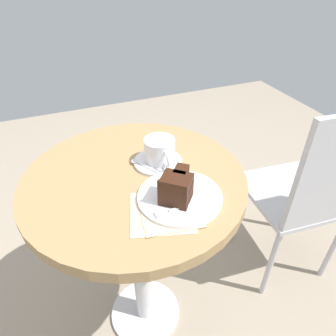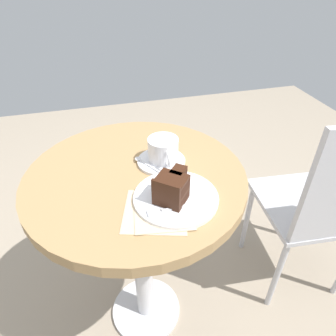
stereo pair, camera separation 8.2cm
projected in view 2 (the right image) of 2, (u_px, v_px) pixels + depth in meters
ground_plane at (146, 311)px, 1.32m from camera, size 4.40×4.40×0.01m
cafe_table at (138, 208)px, 0.95m from camera, size 0.65×0.65×0.76m
saucer at (161, 161)px, 0.91m from camera, size 0.15×0.15×0.01m
coffee_cup at (163, 149)px, 0.89m from camera, size 0.12×0.09×0.07m
teaspoon at (144, 163)px, 0.89m from camera, size 0.10×0.06×0.00m
cake_plate at (176, 198)px, 0.78m from camera, size 0.22×0.22×0.01m
cake_slice at (172, 188)px, 0.74m from camera, size 0.11×0.10×0.08m
fork at (168, 210)px, 0.73m from camera, size 0.02×0.14×0.00m
napkin at (159, 211)px, 0.74m from camera, size 0.19×0.20×0.00m
cafe_chair at (327, 202)px, 1.11m from camera, size 0.41×0.41×0.90m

